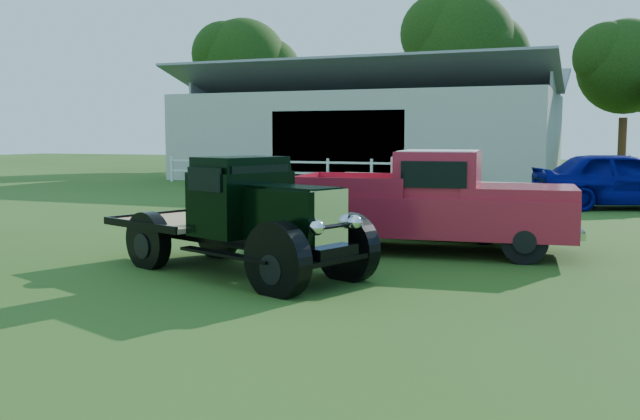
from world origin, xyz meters
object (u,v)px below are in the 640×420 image
at_px(red_pickup, 433,201).
at_px(misc_car_blue, 620,180).
at_px(white_pickup, 426,197).
at_px(vintage_flatbed, 237,215).

xyz_separation_m(red_pickup, misc_car_blue, (3.39, 10.03, -0.10)).
height_order(white_pickup, misc_car_blue, misc_car_blue).
height_order(vintage_flatbed, red_pickup, red_pickup).
distance_m(red_pickup, white_pickup, 2.23).
distance_m(white_pickup, misc_car_blue, 8.87).
relative_size(vintage_flatbed, white_pickup, 1.00).
bearing_deg(white_pickup, misc_car_blue, 65.60).
bearing_deg(white_pickup, vintage_flatbed, -105.93).
xyz_separation_m(red_pickup, white_pickup, (-0.65, 2.13, -0.11)).
relative_size(red_pickup, white_pickup, 1.14).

